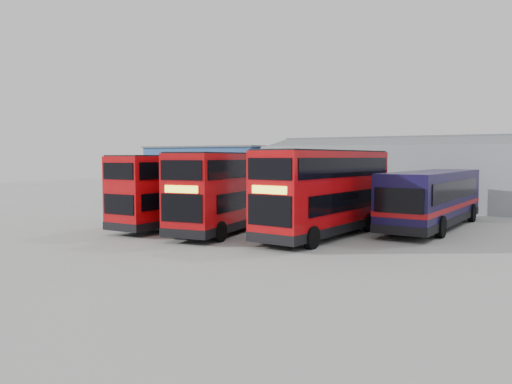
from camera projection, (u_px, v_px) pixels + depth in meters
The scene contains 8 objects.
ground_plane at pixel (255, 232), 27.25m from camera, with size 120.00×120.00×0.00m, color gray.
office_block at pixel (217, 172), 49.49m from camera, with size 12.30×8.32×5.12m.
maintenance_shed at pixel (457, 175), 40.86m from camera, with size 30.50×12.00×5.89m.
double_decker_left at pixel (181, 191), 29.39m from camera, with size 2.89×10.00×4.18m.
double_decker_centre at pixel (230, 192), 27.52m from camera, with size 3.39×10.38×4.32m.
double_decker_right at pixel (326, 194), 25.60m from camera, with size 3.84×10.70×4.43m.
single_decker_blue at pixel (433, 200), 28.58m from camera, with size 4.02×12.24×3.26m.
panel_van at pixel (136, 189), 46.46m from camera, with size 2.13×4.63×1.99m.
Camera 1 is at (12.84, -23.79, 4.07)m, focal length 35.00 mm.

